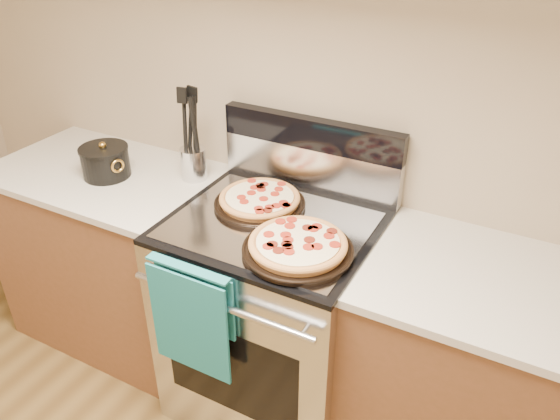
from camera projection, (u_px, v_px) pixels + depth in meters
The scene contains 17 objects.
wall_back at pixel (317, 83), 2.07m from camera, with size 4.00×4.00×0.00m, color tan.
range_body at pixel (274, 318), 2.26m from camera, with size 0.76×0.68×0.90m, color #B7B7BC.
oven_window at pixel (231, 372), 2.01m from camera, with size 0.56×0.01×0.40m, color black.
cooktop at pixel (274, 224), 2.03m from camera, with size 0.76×0.68×0.02m, color black.
backsplash_lower at pixel (310, 167), 2.21m from camera, with size 0.76×0.06×0.18m, color silver.
backsplash_upper at pixel (311, 133), 2.14m from camera, with size 0.76×0.06×0.12m, color black.
oven_handle at pixel (220, 305), 1.80m from camera, with size 0.03×0.03×0.70m, color silver.
dish_towel at pixel (192, 317), 1.90m from camera, with size 0.32×0.05×0.42m, color #187C73, non-canonical shape.
foil_sheet at pixel (270, 225), 2.00m from camera, with size 0.70×0.55×0.01m, color gray.
cabinet_left at pixel (119, 258), 2.65m from camera, with size 1.00×0.62×0.88m, color brown.
countertop_left at pixel (103, 174), 2.42m from camera, with size 1.02×0.64×0.03m, color beige.
cabinet_right at pixel (496, 394), 1.94m from camera, with size 1.00×0.62×0.88m, color brown.
countertop_right at pixel (525, 294), 1.70m from camera, with size 1.02×0.64×0.03m, color beige.
pepperoni_pizza_back at pixel (260, 200), 2.10m from camera, with size 0.35×0.35×0.05m, color #C77D3D, non-canonical shape.
pepperoni_pizza_front at pixel (298, 246), 1.83m from camera, with size 0.37×0.37×0.05m, color #C77D3D, non-canonical shape.
utensil_crock at pixel (194, 163), 2.32m from camera, with size 0.11×0.11×0.14m, color silver.
saucepan at pixel (106, 163), 2.34m from camera, with size 0.20×0.20×0.12m, color black.
Camera 1 is at (0.83, 0.15, 1.99)m, focal length 35.00 mm.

